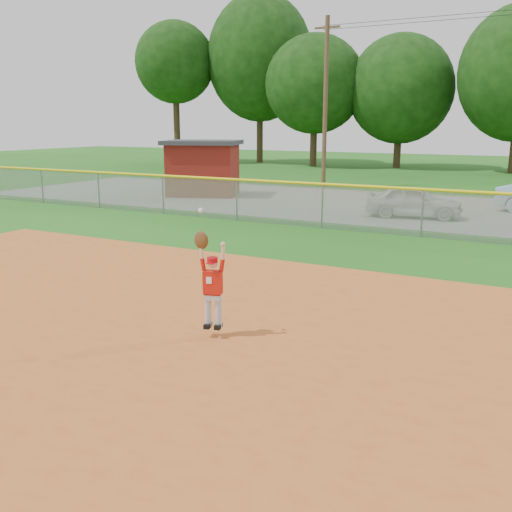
# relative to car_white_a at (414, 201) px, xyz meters

# --- Properties ---
(ground) EXTENTS (120.00, 120.00, 0.00)m
(ground) POSITION_rel_car_white_a_xyz_m (1.09, -13.64, -0.63)
(ground) COLOR #1C5914
(ground) RESTS_ON ground
(clay_infield) EXTENTS (24.00, 16.00, 0.04)m
(clay_infield) POSITION_rel_car_white_a_xyz_m (1.09, -16.64, -0.61)
(clay_infield) COLOR #AF541F
(clay_infield) RESTS_ON ground
(parking_strip) EXTENTS (44.00, 10.00, 0.03)m
(parking_strip) POSITION_rel_car_white_a_xyz_m (1.09, 2.36, -0.61)
(parking_strip) COLOR slate
(parking_strip) RESTS_ON ground
(car_white_a) EXTENTS (3.70, 1.97, 1.20)m
(car_white_a) POSITION_rel_car_white_a_xyz_m (0.00, 0.00, 0.00)
(car_white_a) COLOR silver
(car_white_a) RESTS_ON parking_strip
(utility_shed) EXTENTS (4.31, 3.83, 2.68)m
(utility_shed) POSITION_rel_car_white_a_xyz_m (-10.69, 1.95, 0.74)
(utility_shed) COLOR #61140D
(utility_shed) RESTS_ON ground
(outfield_fence) EXTENTS (40.06, 0.10, 1.55)m
(outfield_fence) POSITION_rel_car_white_a_xyz_m (1.09, -3.64, 0.25)
(outfield_fence) COLOR gray
(outfield_fence) RESTS_ON ground
(power_lines) EXTENTS (19.40, 0.24, 9.00)m
(power_lines) POSITION_rel_car_white_a_xyz_m (2.09, 8.36, 4.05)
(power_lines) COLOR #4C3823
(power_lines) RESTS_ON ground
(ballplayer) EXTENTS (0.54, 0.28, 1.99)m
(ballplayer) POSITION_rel_car_white_a_xyz_m (-0.08, -14.02, 0.37)
(ballplayer) COLOR silver
(ballplayer) RESTS_ON ground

